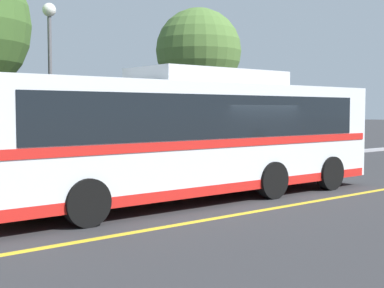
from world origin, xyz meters
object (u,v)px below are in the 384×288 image
parked_car_2 (137,155)px  parked_car_3 (260,149)px  transit_bus (192,134)px  street_lamp (50,54)px  tree_0 (198,51)px

parked_car_2 → parked_car_3: 6.45m
transit_bus → parked_car_2: bearing=-17.0°
street_lamp → tree_0: bearing=20.4°
parked_car_2 → street_lamp: bearing=-133.5°
parked_car_2 → transit_bus: bearing=-15.4°
tree_0 → street_lamp: bearing=-159.6°
parked_car_3 → street_lamp: (-8.65, 2.08, 3.68)m
parked_car_2 → street_lamp: 4.77m
parked_car_3 → tree_0: (1.40, 5.83, 4.77)m
tree_0 → parked_car_2: bearing=-142.7°
transit_bus → parked_car_3: transit_bus is taller
parked_car_3 → tree_0: 7.66m
transit_bus → tree_0: (9.39, 10.96, 3.72)m
transit_bus → parked_car_3: (8.00, 5.12, -1.05)m
transit_bus → parked_car_3: size_ratio=2.83×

